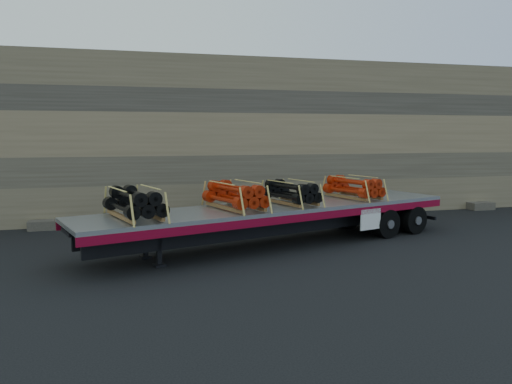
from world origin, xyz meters
TOP-DOWN VIEW (x-y plane):
  - ground at (0.00, 0.00)m, footprint 120.00×120.00m
  - rock_wall at (0.00, 6.50)m, footprint 44.00×3.00m
  - trailer at (-0.10, -0.22)m, footprint 13.60×6.36m
  - bundle_front at (-4.71, -1.62)m, footprint 1.79×2.57m
  - bundle_midfront at (-1.60, -0.68)m, footprint 1.79×2.56m
  - bundle_midrear at (0.47, -0.05)m, footprint 1.64×2.35m
  - bundle_rear at (3.21, 0.78)m, footprint 1.67×2.40m

SIDE VIEW (x-z plane):
  - ground at x=0.00m, z-range 0.00..0.00m
  - trailer at x=-0.10m, z-range 0.00..1.34m
  - bundle_midrear at x=0.47m, z-range 1.34..2.10m
  - bundle_rear at x=3.21m, z-range 1.34..2.12m
  - bundle_midfront at x=-1.60m, z-range 1.34..2.17m
  - bundle_front at x=-4.71m, z-range 1.34..2.17m
  - rock_wall at x=0.00m, z-range 0.00..7.00m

